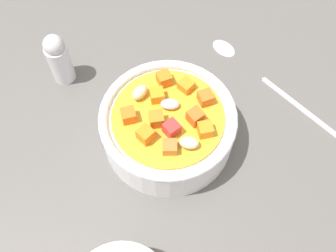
# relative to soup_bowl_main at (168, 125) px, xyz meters

# --- Properties ---
(ground_plane) EXTENTS (1.40, 1.40, 0.02)m
(ground_plane) POSITION_rel_soup_bowl_main_xyz_m (0.00, 0.00, -0.04)
(ground_plane) COLOR #565451
(soup_bowl_main) EXTENTS (0.16, 0.16, 0.07)m
(soup_bowl_main) POSITION_rel_soup_bowl_main_xyz_m (0.00, 0.00, 0.00)
(soup_bowl_main) COLOR white
(soup_bowl_main) RESTS_ON ground_plane
(spoon) EXTENTS (0.19, 0.15, 0.01)m
(spoon) POSITION_rel_soup_bowl_main_xyz_m (-0.10, -0.11, -0.03)
(spoon) COLOR silver
(spoon) RESTS_ON ground_plane
(pepper_shaker) EXTENTS (0.03, 0.03, 0.08)m
(pepper_shaker) POSITION_rel_soup_bowl_main_xyz_m (0.15, -0.07, 0.01)
(pepper_shaker) COLOR silver
(pepper_shaker) RESTS_ON ground_plane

